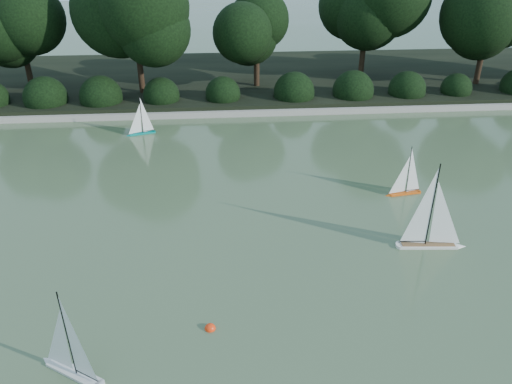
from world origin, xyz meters
TOP-DOWN VIEW (x-y plane):
  - ground at (0.00, 0.00)m, footprint 80.00×80.00m
  - pond_coping at (0.00, 9.00)m, footprint 40.00×0.35m
  - far_bank at (0.00, 13.00)m, footprint 40.00×8.00m
  - tree_line at (1.23, 11.44)m, footprint 26.31×3.93m
  - shrub_hedge at (0.00, 9.90)m, footprint 29.10×1.10m
  - sailboat_white_a at (-2.56, -1.28)m, footprint 0.99×0.71m
  - sailboat_white_b at (3.46, 1.23)m, footprint 1.33×0.31m
  - sailboat_orange at (3.59, 3.32)m, footprint 0.88×0.26m
  - sailboat_teal at (-2.72, 7.58)m, footprint 0.86×0.40m
  - race_buoy at (-0.69, -0.61)m, footprint 0.16×0.16m

SIDE VIEW (x-z plane):
  - ground at x=0.00m, z-range 0.00..0.00m
  - race_buoy at x=-0.69m, z-range -0.08..0.08m
  - pond_coping at x=0.00m, z-range 0.00..0.18m
  - far_bank at x=0.00m, z-range 0.00..0.30m
  - sailboat_orange at x=3.59m, z-range -0.41..0.79m
  - sailboat_teal at x=-2.72m, z-range -0.41..0.79m
  - sailboat_white_a at x=-2.56m, z-range -0.51..0.98m
  - sailboat_white_b at x=3.46m, z-range -0.63..1.19m
  - shrub_hedge at x=0.00m, z-range -0.10..1.00m
  - tree_line at x=1.23m, z-range 0.45..4.83m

